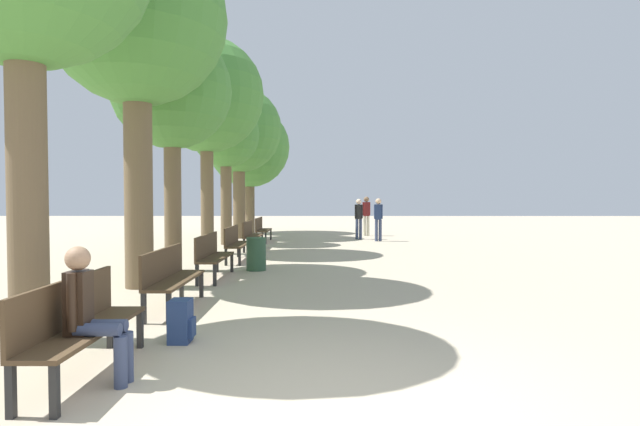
# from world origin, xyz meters

# --- Properties ---
(ground_plane) EXTENTS (80.00, 80.00, 0.00)m
(ground_plane) POSITION_xyz_m (0.00, 0.00, 0.00)
(ground_plane) COLOR #B7A88E
(bench_row_0) EXTENTS (0.42, 1.85, 0.90)m
(bench_row_0) POSITION_xyz_m (-2.28, 0.77, 0.53)
(bench_row_0) COLOR #4C3823
(bench_row_0) RESTS_ON ground_plane
(bench_row_1) EXTENTS (0.42, 1.85, 0.90)m
(bench_row_1) POSITION_xyz_m (-2.28, 3.55, 0.53)
(bench_row_1) COLOR #4C3823
(bench_row_1) RESTS_ON ground_plane
(bench_row_2) EXTENTS (0.42, 1.85, 0.90)m
(bench_row_2) POSITION_xyz_m (-2.28, 6.34, 0.53)
(bench_row_2) COLOR #4C3823
(bench_row_2) RESTS_ON ground_plane
(bench_row_3) EXTENTS (0.42, 1.85, 0.90)m
(bench_row_3) POSITION_xyz_m (-2.28, 9.12, 0.53)
(bench_row_3) COLOR #4C3823
(bench_row_3) RESTS_ON ground_plane
(bench_row_4) EXTENTS (0.42, 1.85, 0.90)m
(bench_row_4) POSITION_xyz_m (-2.28, 11.91, 0.53)
(bench_row_4) COLOR #4C3823
(bench_row_4) RESTS_ON ground_plane
(bench_row_5) EXTENTS (0.42, 1.85, 0.90)m
(bench_row_5) POSITION_xyz_m (-2.28, 14.69, 0.53)
(bench_row_5) COLOR #4C3823
(bench_row_5) RESTS_ON ground_plane
(tree_row_1) EXTENTS (3.27, 3.27, 6.61)m
(tree_row_1) POSITION_xyz_m (-3.38, 5.33, 4.89)
(tree_row_1) COLOR brown
(tree_row_1) RESTS_ON ground_plane
(tree_row_2) EXTENTS (2.67, 2.67, 5.42)m
(tree_row_2) POSITION_xyz_m (-3.38, 7.41, 4.02)
(tree_row_2) COLOR brown
(tree_row_2) RESTS_ON ground_plane
(tree_row_3) EXTENTS (3.34, 3.34, 6.30)m
(tree_row_3) POSITION_xyz_m (-3.38, 10.76, 4.60)
(tree_row_3) COLOR brown
(tree_row_3) RESTS_ON ground_plane
(tree_row_4) EXTENTS (2.35, 2.35, 5.05)m
(tree_row_4) POSITION_xyz_m (-3.38, 13.64, 3.80)
(tree_row_4) COLOR brown
(tree_row_4) RESTS_ON ground_plane
(tree_row_5) EXTENTS (3.46, 3.46, 6.12)m
(tree_row_5) POSITION_xyz_m (-3.38, 16.33, 4.34)
(tree_row_5) COLOR brown
(tree_row_5) RESTS_ON ground_plane
(tree_row_6) EXTENTS (3.71, 3.71, 5.83)m
(tree_row_6) POSITION_xyz_m (-3.38, 19.22, 3.94)
(tree_row_6) COLOR brown
(tree_row_6) RESTS_ON ground_plane
(person_seated) EXTENTS (0.56, 0.32, 1.23)m
(person_seated) POSITION_xyz_m (-2.05, 0.57, 0.66)
(person_seated) COLOR #384260
(person_seated) RESTS_ON ground_plane
(backpack) EXTENTS (0.27, 0.28, 0.49)m
(backpack) POSITION_xyz_m (-1.63, 1.86, 0.24)
(backpack) COLOR navy
(backpack) RESTS_ON ground_plane
(pedestrian_near) EXTENTS (0.33, 0.23, 1.62)m
(pedestrian_near) POSITION_xyz_m (2.10, 14.95, 0.93)
(pedestrian_near) COLOR #384260
(pedestrian_near) RESTS_ON ground_plane
(pedestrian_mid) EXTENTS (0.32, 0.28, 1.60)m
(pedestrian_mid) POSITION_xyz_m (1.42, 15.82, 0.91)
(pedestrian_mid) COLOR #384260
(pedestrian_mid) RESTS_ON ground_plane
(pedestrian_far) EXTENTS (0.34, 0.23, 1.69)m
(pedestrian_far) POSITION_xyz_m (1.88, 17.63, 0.97)
(pedestrian_far) COLOR beige
(pedestrian_far) RESTS_ON ground_plane
(trash_bin) EXTENTS (0.45, 0.45, 0.74)m
(trash_bin) POSITION_xyz_m (-1.51, 7.48, 0.37)
(trash_bin) COLOR #2D5138
(trash_bin) RESTS_ON ground_plane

